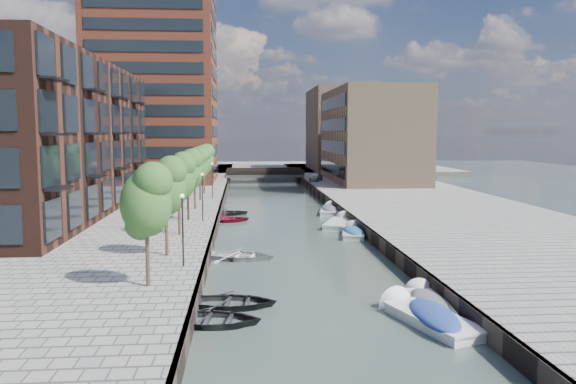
{
  "coord_description": "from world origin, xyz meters",
  "views": [
    {
      "loc": [
        -3.86,
        -23.42,
        8.54
      ],
      "look_at": [
        0.0,
        23.42,
        3.5
      ],
      "focal_mm": 35.0,
      "sensor_mm": 36.0,
      "label": 1
    }
  ],
  "objects": [
    {
      "name": "motorboat_3",
      "position": [
        5.33,
        22.02,
        0.2
      ],
      "size": [
        2.57,
        5.17,
        1.65
      ],
      "color": "#AFAEAD",
      "rests_on": "ground"
    },
    {
      "name": "sloop_1",
      "position": [
        -4.4,
        3.5,
        0.0
      ],
      "size": [
        4.79,
        3.68,
        0.92
      ],
      "primitive_type": "imported",
      "rotation": [
        0.0,
        0.0,
        1.45
      ],
      "color": "black",
      "rests_on": "ground"
    },
    {
      "name": "car",
      "position": [
        7.53,
        62.46,
        1.64
      ],
      "size": [
        2.87,
        4.04,
        1.28
      ],
      "primitive_type": "imported",
      "rotation": [
        0.0,
        0.0,
        -0.41
      ],
      "color": "silver",
      "rests_on": "quay_right"
    },
    {
      "name": "tree_1",
      "position": [
        -8.5,
        11.0,
        5.31
      ],
      "size": [
        2.5,
        2.5,
        5.95
      ],
      "color": "#382619",
      "rests_on": "quay_left"
    },
    {
      "name": "quay_wall_right",
      "position": [
        6.1,
        40.0,
        0.5
      ],
      "size": [
        0.25,
        140.0,
        1.0
      ],
      "primitive_type": "cube",
      "color": "#332823",
      "rests_on": "ground"
    },
    {
      "name": "apartment_block",
      "position": [
        -20.0,
        30.0,
        8.0
      ],
      "size": [
        8.0,
        38.0,
        14.0
      ],
      "primitive_type": "cube",
      "color": "black",
      "rests_on": "quay_left"
    },
    {
      "name": "lamp_2",
      "position": [
        -7.2,
        40.0,
        3.51
      ],
      "size": [
        0.24,
        0.24,
        4.12
      ],
      "color": "black",
      "rests_on": "quay_left"
    },
    {
      "name": "tree_6",
      "position": [
        -8.5,
        46.0,
        5.31
      ],
      "size": [
        2.5,
        2.5,
        5.95
      ],
      "color": "#382619",
      "rests_on": "quay_left"
    },
    {
      "name": "tower",
      "position": [
        -17.0,
        65.0,
        16.0
      ],
      "size": [
        18.0,
        18.0,
        30.0
      ],
      "primitive_type": "cube",
      "color": "brown",
      "rests_on": "quay_left"
    },
    {
      "name": "tree_3",
      "position": [
        -8.5,
        25.0,
        5.31
      ],
      "size": [
        2.5,
        2.5,
        5.95
      ],
      "color": "#382619",
      "rests_on": "quay_left"
    },
    {
      "name": "tree_2",
      "position": [
        -8.5,
        18.0,
        5.31
      ],
      "size": [
        2.5,
        2.5,
        5.95
      ],
      "color": "#382619",
      "rests_on": "quay_left"
    },
    {
      "name": "motorboat_4",
      "position": [
        5.48,
        35.03,
        0.22
      ],
      "size": [
        2.92,
        5.66,
        1.8
      ],
      "color": "silver",
      "rests_on": "ground"
    },
    {
      "name": "motorboat_1",
      "position": [
        5.23,
        2.9,
        0.19
      ],
      "size": [
        2.02,
        4.74,
        1.54
      ],
      "color": "white",
      "rests_on": "ground"
    },
    {
      "name": "bridge",
      "position": [
        0.0,
        72.0,
        1.39
      ],
      "size": [
        13.0,
        6.0,
        1.3
      ],
      "color": "gray",
      "rests_on": "ground"
    },
    {
      "name": "water",
      "position": [
        0.0,
        40.0,
        0.0
      ],
      "size": [
        300.0,
        300.0,
        0.0
      ],
      "primitive_type": "plane",
      "color": "#38473F",
      "rests_on": "ground"
    },
    {
      "name": "far_closure",
      "position": [
        0.0,
        100.0,
        0.5
      ],
      "size": [
        80.0,
        40.0,
        1.0
      ],
      "primitive_type": "cube",
      "color": "gray",
      "rests_on": "ground"
    },
    {
      "name": "tree_0",
      "position": [
        -8.5,
        4.0,
        5.31
      ],
      "size": [
        2.5,
        2.5,
        5.95
      ],
      "color": "#382619",
      "rests_on": "quay_left"
    },
    {
      "name": "lamp_1",
      "position": [
        -7.2,
        24.0,
        3.51
      ],
      "size": [
        0.24,
        0.24,
        4.12
      ],
      "color": "black",
      "rests_on": "quay_left"
    },
    {
      "name": "sloop_0",
      "position": [
        -5.24,
        1.0,
        0.0
      ],
      "size": [
        4.92,
        3.86,
        0.92
      ],
      "primitive_type": "imported",
      "rotation": [
        0.0,
        0.0,
        1.41
      ],
      "color": "black",
      "rests_on": "ground"
    },
    {
      "name": "sloop_2",
      "position": [
        -5.4,
        29.96,
        0.0
      ],
      "size": [
        4.67,
        3.48,
        0.92
      ],
      "primitive_type": "imported",
      "rotation": [
        0.0,
        0.0,
        1.64
      ],
      "color": "maroon",
      "rests_on": "ground"
    },
    {
      "name": "quay_wall_left",
      "position": [
        -6.1,
        40.0,
        0.5
      ],
      "size": [
        0.25,
        140.0,
        1.0
      ],
      "primitive_type": "cube",
      "color": "#332823",
      "rests_on": "ground"
    },
    {
      "name": "sloop_3",
      "position": [
        -4.01,
        13.82,
        0.0
      ],
      "size": [
        5.28,
        4.33,
        0.95
      ],
      "primitive_type": "imported",
      "rotation": [
        0.0,
        0.0,
        1.32
      ],
      "color": "beige",
      "rests_on": "ground"
    },
    {
      "name": "tan_block_near",
      "position": [
        16.0,
        62.0,
        8.0
      ],
      "size": [
        12.0,
        25.0,
        14.0
      ],
      "primitive_type": "cube",
      "color": "#94785B",
      "rests_on": "quay_right"
    },
    {
      "name": "tree_5",
      "position": [
        -8.5,
        39.0,
        5.31
      ],
      "size": [
        2.5,
        2.5,
        5.95
      ],
      "color": "#382619",
      "rests_on": "quay_left"
    },
    {
      "name": "motorboat_2",
      "position": [
        5.11,
        27.01,
        0.11
      ],
      "size": [
        3.79,
        5.93,
        1.87
      ],
      "color": "silver",
      "rests_on": "ground"
    },
    {
      "name": "sloop_4",
      "position": [
        -5.4,
        34.31,
        0.0
      ],
      "size": [
        4.7,
        3.57,
        0.91
      ],
      "primitive_type": "imported",
      "rotation": [
        0.0,
        0.0,
        1.67
      ],
      "color": "#232326",
      "rests_on": "ground"
    },
    {
      "name": "lamp_0",
      "position": [
        -7.2,
        8.0,
        3.51
      ],
      "size": [
        0.24,
        0.24,
        4.12
      ],
      "color": "black",
      "rests_on": "quay_left"
    },
    {
      "name": "tan_block_far",
      "position": [
        16.0,
        88.0,
        9.0
      ],
      "size": [
        12.0,
        20.0,
        16.0
      ],
      "primitive_type": "cube",
      "color": "#94785B",
      "rests_on": "quay_right"
    },
    {
      "name": "tree_4",
      "position": [
        -8.5,
        32.0,
        5.31
      ],
      "size": [
        2.5,
        2.5,
        5.95
      ],
      "color": "#382619",
      "rests_on": "quay_left"
    },
    {
      "name": "motorboat_0",
      "position": [
        4.37,
        0.51,
        0.23
      ],
      "size": [
        3.58,
        5.93,
        1.87
      ],
      "color": "white",
      "rests_on": "ground"
    },
    {
      "name": "quay_right",
      "position": [
        16.0,
        40.0,
        0.5
      ],
      "size": [
        20.0,
        140.0,
        1.0
      ],
      "primitive_type": "cube",
      "color": "gray",
      "rests_on": "ground"
    }
  ]
}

